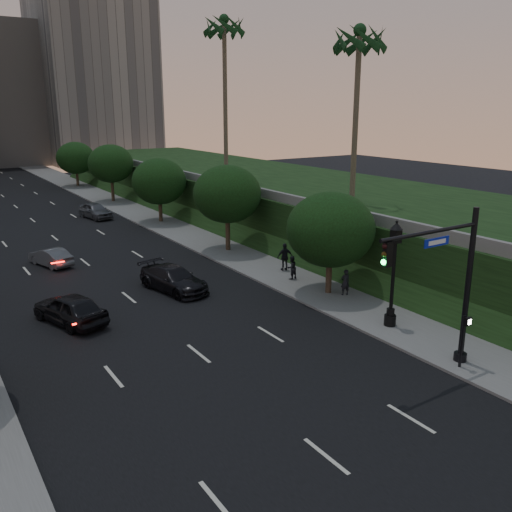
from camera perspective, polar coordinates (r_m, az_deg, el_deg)
ground at (r=21.54m, az=0.24°, el=-15.13°), size 160.00×160.00×0.00m
road_surface at (r=47.88m, az=-19.88°, el=1.32°), size 16.00×140.00×0.02m
sidewalk_right at (r=51.04m, az=-8.68°, el=2.99°), size 4.50×140.00×0.15m
embankment at (r=54.84m, az=3.42°, el=6.05°), size 18.00×90.00×4.00m
parapet_wall at (r=49.96m, az=-4.49°, el=7.83°), size 0.35×90.00×0.70m
office_block_right at (r=116.82m, az=-16.86°, el=18.32°), size 20.00×22.00×36.00m
tree_right_a at (r=31.93m, az=7.85°, el=2.78°), size 5.20×5.20×6.24m
tree_right_b at (r=41.48m, az=-3.05°, el=6.52°), size 5.20×5.20×6.74m
tree_right_c at (r=53.09m, az=-10.16°, el=7.74°), size 5.20×5.20×6.24m
tree_right_d at (r=66.07m, az=-15.04°, el=9.37°), size 5.20×5.20×6.74m
tree_right_e at (r=80.45m, az=-18.46°, el=9.76°), size 5.20×5.20×6.24m
palm_mid at (r=40.68m, az=10.83°, el=21.37°), size 3.20×3.20×13.00m
palm_far at (r=52.91m, az=-3.37°, el=22.72°), size 3.20×3.20×15.50m
traffic_signal_mast at (r=23.83m, az=19.87°, el=-3.30°), size 5.68×0.56×7.00m
street_lamp at (r=27.94m, az=14.21°, el=-2.35°), size 0.64×0.64×5.62m
pedestrian_signal at (r=24.75m, az=21.03°, el=-7.93°), size 0.30×0.33×2.50m
sedan_near_left at (r=29.90m, az=-19.00°, el=-5.25°), size 3.28×5.12×1.62m
sedan_mid_left at (r=41.09m, az=-20.81°, el=-0.09°), size 2.46×4.17×1.30m
sedan_near_right at (r=33.58m, az=-8.68°, el=-2.40°), size 3.14×5.53×1.51m
sedan_far_right at (r=57.21m, az=-16.56°, el=4.61°), size 2.60×4.91×1.59m
pedestrian_a at (r=32.43m, az=9.37°, el=-2.74°), size 0.65×0.50×1.58m
pedestrian_b at (r=35.03m, az=3.77°, el=-1.22°), size 0.82×0.69×1.53m
pedestrian_c at (r=36.79m, az=3.06°, el=-0.10°), size 1.18×0.68×1.89m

